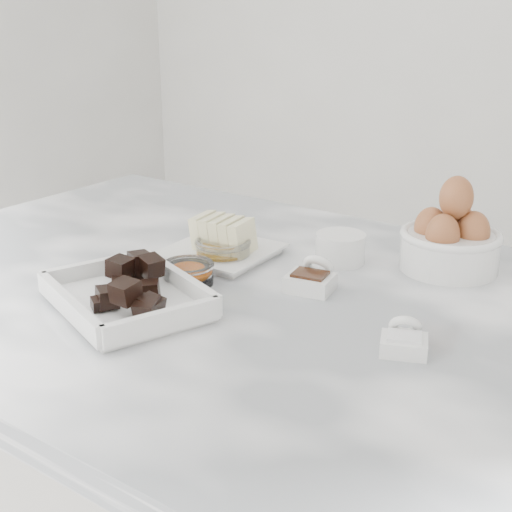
{
  "coord_description": "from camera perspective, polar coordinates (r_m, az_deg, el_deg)",
  "views": [
    {
      "loc": [
        0.57,
        -0.74,
        1.33
      ],
      "look_at": [
        0.02,
        0.03,
        0.98
      ],
      "focal_mm": 50.0,
      "sensor_mm": 36.0,
      "label": 1
    }
  ],
  "objects": [
    {
      "name": "egg_bowl",
      "position": [
        1.09,
        15.31,
        1.26
      ],
      "size": [
        0.15,
        0.15,
        0.14
      ],
      "color": "white",
      "rests_on": "marble_slab"
    },
    {
      "name": "marble_slab",
      "position": [
        1.02,
        -1.9,
        -3.41
      ],
      "size": [
        1.2,
        0.8,
        0.04
      ],
      "primitive_type": "cube",
      "color": "white",
      "rests_on": "cabinet"
    },
    {
      "name": "honey_bowl",
      "position": [
        1.09,
        -2.65,
        0.42
      ],
      "size": [
        0.09,
        0.09,
        0.04
      ],
      "color": "white",
      "rests_on": "marble_slab"
    },
    {
      "name": "vanilla_spoon",
      "position": [
        1.0,
        4.51,
        -1.78
      ],
      "size": [
        0.07,
        0.09,
        0.05
      ],
      "color": "white",
      "rests_on": "marble_slab"
    },
    {
      "name": "chocolate_dish",
      "position": [
        0.95,
        -10.32,
        -2.77
      ],
      "size": [
        0.26,
        0.23,
        0.06
      ],
      "color": "white",
      "rests_on": "marble_slab"
    },
    {
      "name": "butter_plate",
      "position": [
        1.12,
        -2.92,
        1.12
      ],
      "size": [
        0.16,
        0.16,
        0.06
      ],
      "color": "white",
      "rests_on": "marble_slab"
    },
    {
      "name": "sugar_ramekin",
      "position": [
        1.1,
        6.78,
        0.75
      ],
      "size": [
        0.08,
        0.08,
        0.05
      ],
      "color": "white",
      "rests_on": "marble_slab"
    },
    {
      "name": "zest_bowl",
      "position": [
        1.01,
        -5.45,
        -1.32
      ],
      "size": [
        0.08,
        0.08,
        0.03
      ],
      "color": "white",
      "rests_on": "marble_slab"
    },
    {
      "name": "salt_spoon",
      "position": [
        0.84,
        11.77,
        -6.59
      ],
      "size": [
        0.07,
        0.08,
        0.04
      ],
      "color": "white",
      "rests_on": "marble_slab"
    }
  ]
}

